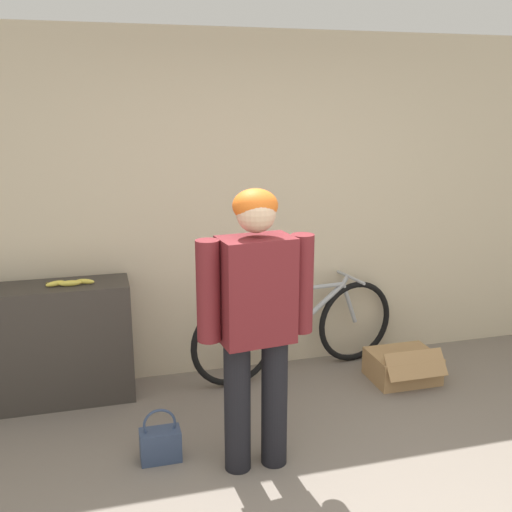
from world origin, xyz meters
TOP-DOWN VIEW (x-y plane):
  - wall_back at (0.00, 2.40)m, footprint 8.00×0.07m
  - side_shelf at (-1.38, 2.17)m, footprint 1.10×0.37m
  - person at (-0.20, 1.03)m, footprint 0.66×0.29m
  - bicycle at (0.44, 2.16)m, footprint 1.74×0.48m
  - banana at (-1.23, 2.13)m, footprint 0.34×0.09m
  - handbag at (-0.74, 1.23)m, footprint 0.24×0.13m
  - cardboard_box at (1.19, 1.82)m, footprint 0.50×0.46m

SIDE VIEW (x-z plane):
  - cardboard_box at x=1.19m, z-range -0.04..0.26m
  - handbag at x=-0.74m, z-range -0.06..0.28m
  - bicycle at x=0.44m, z-range -0.01..0.74m
  - side_shelf at x=-1.38m, z-range 0.00..0.86m
  - banana at x=-1.23m, z-range 0.86..0.90m
  - person at x=-0.20m, z-range 0.14..1.79m
  - wall_back at x=0.00m, z-range 0.00..2.60m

